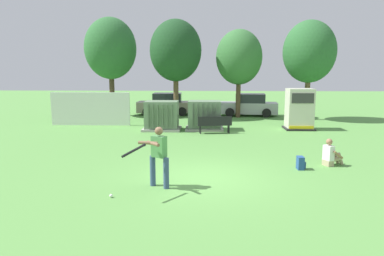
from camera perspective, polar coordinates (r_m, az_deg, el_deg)
The scene contains 16 objects.
ground_plane at distance 11.11m, azimuth 1.84°, elevation -8.01°, with size 96.00×96.00×0.00m, color #5B9947.
fence_panel at distance 22.37m, azimuth -16.01°, elevation 2.97°, with size 4.80×0.12×2.00m, color white.
transformer_west at distance 19.87m, azimuth -4.87°, elevation 1.94°, with size 2.10×1.70×1.62m.
transformer_mid_west at distance 19.95m, azimuth 2.02°, elevation 2.00°, with size 2.10×1.70×1.62m.
generator_enclosure at distance 20.89m, azimuth 16.88°, elevation 2.89°, with size 1.60×1.40×2.30m.
park_bench at distance 18.75m, azimuth 3.68°, elevation 0.74°, with size 1.84×0.67×0.92m.
batter at distance 10.01m, azimuth -5.51°, elevation -4.19°, with size 1.06×1.50×1.74m.
sports_ball at distance 9.70m, azimuth -12.89°, elevation -10.57°, with size 0.09×0.09×0.09m, color white.
seated_spectator at distance 13.35m, azimuth 21.39°, elevation -4.04°, with size 0.79×0.66×0.96m.
backpack at distance 12.52m, azimuth 17.06°, elevation -5.42°, with size 0.27×0.33×0.44m.
tree_left at distance 26.81m, azimuth -12.96°, elevation 12.32°, with size 3.70×3.70×7.08m.
tree_center_left at distance 24.80m, azimuth -2.64°, elevation 12.29°, with size 3.53×3.53×6.75m.
tree_center_right at distance 25.32m, azimuth 7.57°, elevation 11.18°, with size 3.20×3.20×6.12m.
tree_right at distance 25.12m, azimuth 18.34°, elevation 11.53°, with size 3.44×3.44×6.58m.
parked_car_leftmost at distance 26.97m, azimuth -4.18°, elevation 3.78°, with size 4.23×1.98×1.62m.
parked_car_left_of_center at distance 26.49m, azimuth 9.08°, elevation 3.59°, with size 4.35×2.23×1.62m.
Camera 1 is at (0.08, -10.61, 3.29)m, focal length 33.18 mm.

